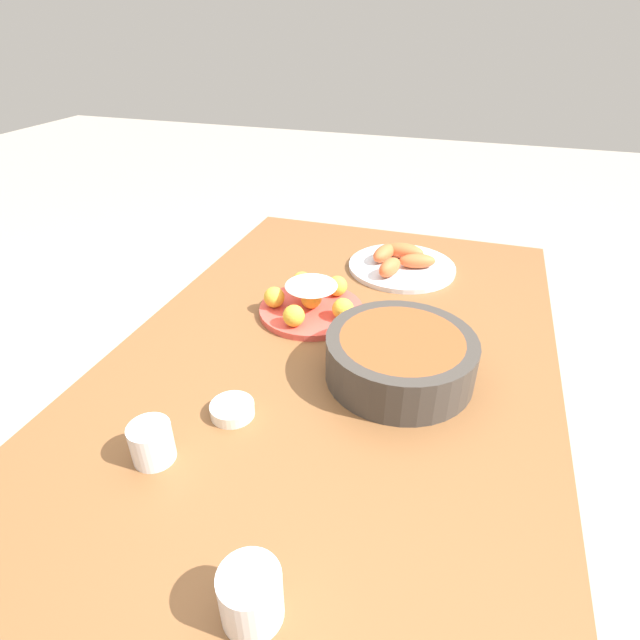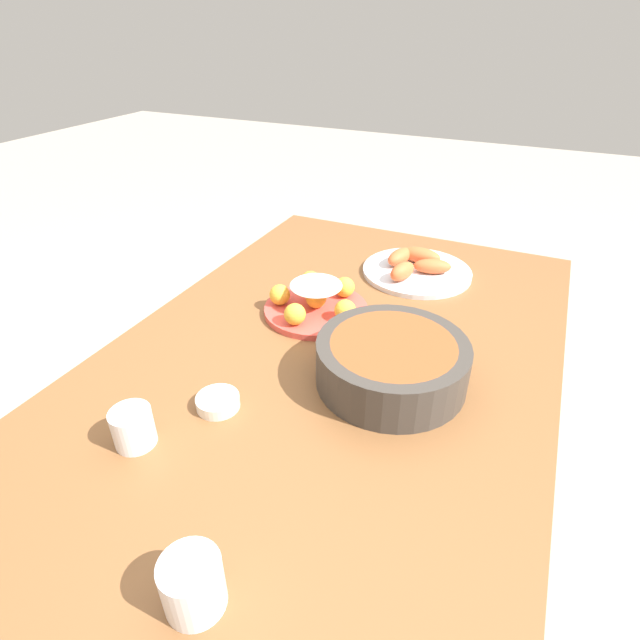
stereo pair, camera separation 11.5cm
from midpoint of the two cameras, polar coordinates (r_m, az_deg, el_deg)
name	(u,v)px [view 2 (the right image)]	position (r m, az deg, el deg)	size (l,w,h in m)	color
ground_plane	(323,568)	(1.68, 2.57, -26.59)	(12.00, 12.00, 0.00)	#B2A899
dining_table	(324,392)	(1.15, 3.40, -8.35)	(1.55, 0.95, 0.78)	brown
cake_plate	(316,302)	(1.24, 2.16, 2.04)	(0.26, 0.26, 0.09)	#E04C42
serving_bowl	(392,362)	(1.02, 11.43, -4.79)	(0.31, 0.31, 0.09)	#3D3833
sauce_bowl	(218,401)	(0.97, -8.27, -9.33)	(0.08, 0.08, 0.02)	silver
seafood_platter	(416,268)	(1.48, 13.11, 5.80)	(0.31, 0.31, 0.06)	silver
cup_near	(133,427)	(0.92, -17.22, -11.79)	(0.07, 0.07, 0.07)	white
cup_far	(193,584)	(0.71, -9.32, -27.88)	(0.08, 0.08, 0.08)	white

